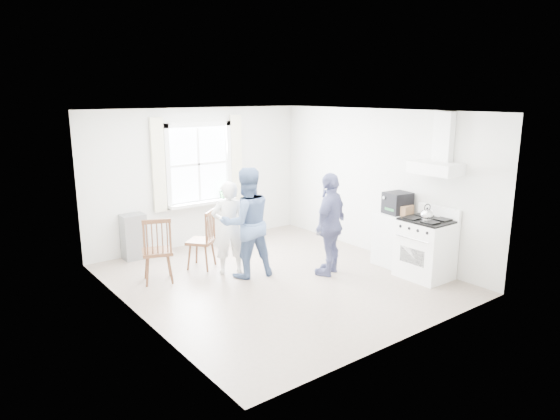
% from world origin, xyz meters
% --- Properties ---
extents(room_shell, '(4.62, 5.12, 2.64)m').
position_xyz_m(room_shell, '(0.00, 0.00, 1.30)').
color(room_shell, gray).
rests_on(room_shell, ground).
extents(window_assembly, '(1.88, 0.24, 1.70)m').
position_xyz_m(window_assembly, '(0.00, 2.45, 1.46)').
color(window_assembly, white).
rests_on(window_assembly, room_shell).
extents(range_hood, '(0.45, 0.76, 0.94)m').
position_xyz_m(range_hood, '(2.07, -1.35, 1.90)').
color(range_hood, silver).
rests_on(range_hood, room_shell).
extents(shelf_unit, '(0.40, 0.30, 0.80)m').
position_xyz_m(shelf_unit, '(-1.40, 2.33, 0.40)').
color(shelf_unit, slate).
rests_on(shelf_unit, ground).
extents(gas_stove, '(0.68, 0.76, 1.12)m').
position_xyz_m(gas_stove, '(1.91, -1.35, 0.48)').
color(gas_stove, white).
rests_on(gas_stove, ground).
extents(kettle, '(0.19, 0.19, 0.27)m').
position_xyz_m(kettle, '(1.80, -1.42, 1.04)').
color(kettle, silver).
rests_on(kettle, gas_stove).
extents(low_cabinet, '(0.50, 0.55, 0.90)m').
position_xyz_m(low_cabinet, '(1.98, -0.65, 0.45)').
color(low_cabinet, silver).
rests_on(low_cabinet, ground).
extents(stereo_stack, '(0.44, 0.40, 0.36)m').
position_xyz_m(stereo_stack, '(2.01, -0.67, 1.08)').
color(stereo_stack, black).
rests_on(stereo_stack, low_cabinet).
extents(cardboard_box, '(0.27, 0.20, 0.16)m').
position_xyz_m(cardboard_box, '(2.01, -0.83, 0.98)').
color(cardboard_box, '#936C47').
rests_on(cardboard_box, low_cabinet).
extents(windsor_chair_a, '(0.59, 0.58, 1.00)m').
position_xyz_m(windsor_chair_a, '(-0.62, 1.12, 0.61)').
color(windsor_chair_a, '#482817').
rests_on(windsor_chair_a, ground).
extents(windsor_chair_b, '(0.56, 0.56, 1.05)m').
position_xyz_m(windsor_chair_b, '(-1.56, 0.94, 0.64)').
color(windsor_chair_b, '#482817').
rests_on(windsor_chair_b, ground).
extents(person_left, '(0.73, 0.73, 1.52)m').
position_xyz_m(person_left, '(-0.44, 0.69, 0.76)').
color(person_left, white).
rests_on(person_left, ground).
extents(person_mid, '(1.01, 1.01, 1.75)m').
position_xyz_m(person_mid, '(-0.29, 0.41, 0.88)').
color(person_mid, slate).
rests_on(person_mid, ground).
extents(person_right, '(1.28, 1.28, 1.66)m').
position_xyz_m(person_right, '(0.83, -0.31, 0.83)').
color(person_right, navy).
rests_on(person_right, ground).
extents(potted_plant, '(0.23, 0.23, 0.31)m').
position_xyz_m(potted_plant, '(0.46, 2.36, 1.01)').
color(potted_plant, '#2F6A35').
rests_on(potted_plant, window_assembly).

